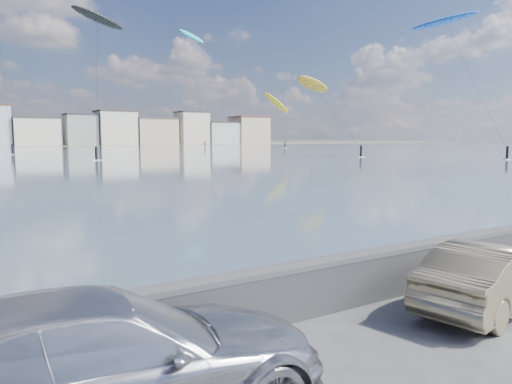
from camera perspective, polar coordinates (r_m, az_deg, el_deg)
seawall at (r=8.65m, az=-0.95°, el=-11.94°), size 400.00×0.36×1.08m
car_silver at (r=6.15m, az=-17.25°, el=-18.06°), size 5.56×2.60×1.57m
car_champagne at (r=10.65m, az=25.31°, el=-8.66°), size 4.13×2.07×1.30m
kitesurfer_3 at (r=87.53m, az=20.77°, el=17.70°), size 6.94×16.66×22.62m
kitesurfer_4 at (r=85.95m, az=-17.64°, el=18.23°), size 9.09×13.18×23.53m
kitesurfer_8 at (r=164.28m, az=-7.39°, el=17.14°), size 7.38×14.00×37.71m
kitesurfer_9 at (r=146.99m, az=2.39°, el=10.07°), size 9.74×8.80×16.18m
kitesurfer_10 at (r=90.87m, az=6.60°, el=12.03°), size 9.27×14.91×14.39m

